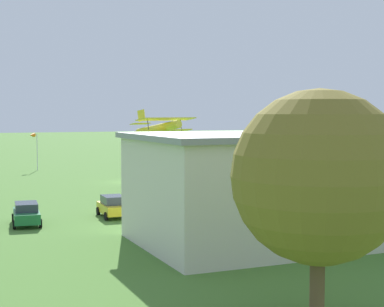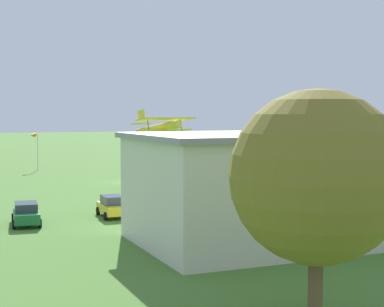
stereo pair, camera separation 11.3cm
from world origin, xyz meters
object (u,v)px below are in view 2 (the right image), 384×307
at_px(person_walking_on_apron, 182,194).
at_px(person_watching_takeoff, 209,194).
at_px(person_near_hangar_door, 343,191).
at_px(person_beside_truck, 325,188).
at_px(car_yellow, 113,206).
at_px(biplane, 161,127).
at_px(tree_behind_hangar_right, 317,177).
at_px(windsock, 33,138).
at_px(hangar, 320,184).
at_px(car_green, 26,213).

xyz_separation_m(person_walking_on_apron, person_watching_takeoff, (-2.64, 0.01, -0.08)).
distance_m(person_near_hangar_door, person_beside_truck, 2.44).
xyz_separation_m(car_yellow, person_watching_takeoff, (-10.49, -4.59, -0.11)).
xyz_separation_m(biplane, person_near_hangar_door, (-12.46, 16.91, -5.85)).
height_order(tree_behind_hangar_right, windsock, tree_behind_hangar_right).
distance_m(person_beside_truck, tree_behind_hangar_right, 38.64).
xyz_separation_m(person_watching_takeoff, windsock, (10.26, -38.59, 4.01)).
xyz_separation_m(hangar, car_yellow, (10.63, -12.94, -2.64)).
height_order(person_walking_on_apron, person_near_hangar_door, person_walking_on_apron).
xyz_separation_m(tree_behind_hangar_right, windsock, (-0.03, -70.85, -1.07)).
relative_size(hangar, person_near_hangar_door, 14.88).
relative_size(person_near_hangar_door, person_watching_takeoff, 1.09).
bearing_deg(person_near_hangar_door, person_walking_on_apron, -13.35).
relative_size(biplane, car_green, 1.79).
xyz_separation_m(person_near_hangar_door, person_beside_truck, (0.42, -2.40, 0.04)).
distance_m(person_beside_truck, windsock, 45.85).
bearing_deg(biplane, person_walking_on_apron, 78.25).
bearing_deg(biplane, car_green, 46.96).
bearing_deg(tree_behind_hangar_right, windsock, -90.02).
relative_size(biplane, windsock, 1.52).
distance_m(tree_behind_hangar_right, windsock, 70.86).
height_order(person_near_hangar_door, person_watching_takeoff, person_near_hangar_door).
distance_m(person_walking_on_apron, tree_behind_hangar_right, 33.54).
distance_m(biplane, windsock, 27.40).
bearing_deg(car_yellow, tree_behind_hangar_right, 90.42).
bearing_deg(windsock, tree_behind_hangar_right, 89.98).
xyz_separation_m(person_near_hangar_door, windsock, (22.85, -42.20, 3.94)).
xyz_separation_m(car_green, windsock, (-7.10, -44.01, 3.92)).
bearing_deg(person_near_hangar_door, person_watching_takeoff, -15.99).
height_order(hangar, person_watching_takeoff, hangar).
bearing_deg(windsock, person_watching_takeoff, 104.89).
relative_size(hangar, person_watching_takeoff, 16.15).
distance_m(car_yellow, person_beside_truck, 22.90).
distance_m(person_walking_on_apron, person_watching_takeoff, 2.64).
bearing_deg(car_yellow, person_beside_truck, -171.52).
distance_m(person_watching_takeoff, windsock, 40.13).
bearing_deg(car_yellow, person_walking_on_apron, -149.66).
distance_m(car_yellow, person_near_hangar_door, 23.10).
bearing_deg(person_watching_takeoff, tree_behind_hangar_right, 72.31).
xyz_separation_m(car_yellow, person_walking_on_apron, (-7.85, -4.59, -0.03)).
distance_m(person_near_hangar_door, windsock, 48.15).
height_order(hangar, car_green, hangar).
xyz_separation_m(person_walking_on_apron, windsock, (7.62, -38.58, 3.94)).
relative_size(person_beside_truck, person_watching_takeoff, 1.13).
height_order(biplane, person_near_hangar_door, biplane).
bearing_deg(car_yellow, person_near_hangar_door, -177.57).
relative_size(hangar, biplane, 3.01).
bearing_deg(biplane, hangar, 90.03).
distance_m(car_green, person_walking_on_apron, 15.68).
distance_m(person_walking_on_apron, person_near_hangar_door, 15.65).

